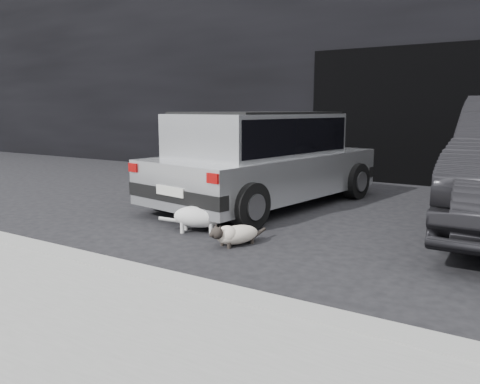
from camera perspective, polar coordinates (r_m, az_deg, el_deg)
The scene contains 8 objects.
ground at distance 6.21m, azimuth 2.94°, elevation -3.25°, with size 80.00×80.00×0.00m, color black.
building_facade at distance 11.51m, azimuth 22.79°, elevation 14.64°, with size 34.00×4.00×5.00m, color black.
garage_opening at distance 9.49m, azimuth 20.35°, elevation 8.67°, with size 4.00×0.10×2.60m, color black.
curb at distance 3.57m, azimuth -3.17°, elevation -12.46°, with size 18.00×0.25×0.12m, color gray.
sidewalk at distance 2.78m, azimuth -18.35°, elevation -20.07°, with size 18.00×2.20×0.11m, color gray.
silver_hatchback at distance 6.99m, azimuth 2.71°, elevation 4.56°, with size 2.37×4.01×1.39m.
cat_siamese at distance 4.97m, azimuth -0.77°, elevation -5.20°, with size 0.43×0.72×0.26m.
cat_white at distance 5.49m, azimuth -4.72°, elevation -2.92°, with size 0.82×0.48×0.41m.
Camera 1 is at (2.89, -5.31, 1.43)m, focal length 35.00 mm.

